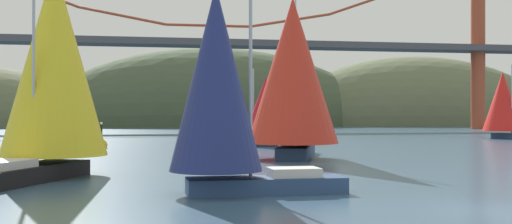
# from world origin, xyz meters

# --- Properties ---
(ground_plane) EXTENTS (360.00, 360.00, 0.00)m
(ground_plane) POSITION_xyz_m (0.00, 0.00, 0.00)
(ground_plane) COLOR #385670
(headland_center) EXTENTS (85.66, 44.00, 39.18)m
(headland_center) POSITION_xyz_m (5.00, 135.00, 0.00)
(headland_center) COLOR #425138
(headland_center) RESTS_ON ground_plane
(headland_right) EXTENTS (76.54, 44.00, 36.60)m
(headland_right) POSITION_xyz_m (60.00, 135.00, 0.00)
(headland_right) COLOR #5B6647
(headland_right) RESTS_ON ground_plane
(suspension_bridge) EXTENTS (145.69, 6.00, 36.44)m
(suspension_bridge) POSITION_xyz_m (-0.00, 95.00, 17.05)
(suspension_bridge) COLOR #A34228
(suspension_bridge) RESTS_ON ground_plane
(sailboat_red_spinnaker) EXTENTS (5.85, 8.45, 9.23)m
(sailboat_red_spinnaker) POSITION_xyz_m (32.81, 51.23, 4.51)
(sailboat_red_spinnaker) COLOR navy
(sailboat_red_spinnaker) RESTS_ON ground_plane
(sailboat_scarlet_sail) EXTENTS (8.08, 10.85, 12.01)m
(sailboat_scarlet_sail) POSITION_xyz_m (-1.10, 23.01, 5.98)
(sailboat_scarlet_sail) COLOR navy
(sailboat_scarlet_sail) RESTS_ON ground_plane
(sailboat_crimson_sail) EXTENTS (7.14, 4.76, 7.50)m
(sailboat_crimson_sail) POSITION_xyz_m (0.08, 39.59, 3.63)
(sailboat_crimson_sail) COLOR navy
(sailboat_crimson_sail) RESTS_ON ground_plane
(sailboat_yellow_sail) EXTENTS (7.20, 10.04, 11.37)m
(sailboat_yellow_sail) POSITION_xyz_m (-15.76, 13.59, 5.61)
(sailboat_yellow_sail) COLOR black
(sailboat_yellow_sail) RESTS_ON ground_plane
(sailboat_navy_sail) EXTENTS (7.04, 3.72, 8.64)m
(sailboat_navy_sail) POSITION_xyz_m (-8.26, 5.47, 4.26)
(sailboat_navy_sail) COLOR navy
(sailboat_navy_sail) RESTS_ON ground_plane
(channel_buoy) EXTENTS (1.10, 1.10, 2.64)m
(channel_buoy) POSITION_xyz_m (-15.23, 38.39, 0.37)
(channel_buoy) COLOR gold
(channel_buoy) RESTS_ON ground_plane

